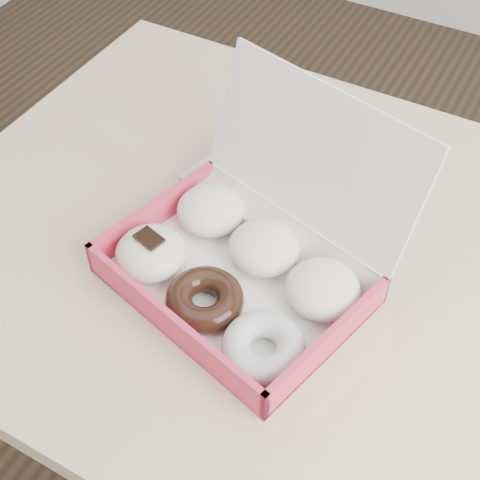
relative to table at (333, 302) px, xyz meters
The scene contains 3 objects.
table is the anchor object (origin of this frame).
donut_box 0.17m from the table, 143.91° to the right, with size 0.38×0.36×0.23m.
newspapers 0.19m from the table, 150.35° to the left, with size 0.22×0.18×0.04m, color white.
Camera 1 is at (0.16, -0.57, 1.45)m, focal length 50.00 mm.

